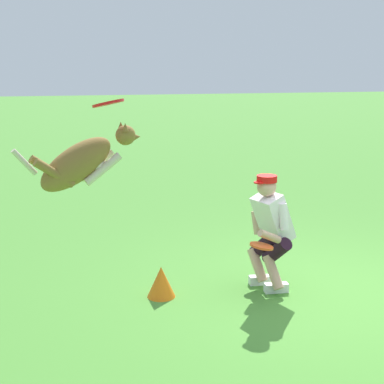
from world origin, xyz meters
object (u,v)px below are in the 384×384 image
Objects in this scene: person at (270,228)px; frisbee_held at (262,246)px; training_cone at (161,282)px; dog at (81,162)px; frisbee_flying at (108,103)px.

frisbee_held is (0.19, 0.34, -0.09)m from person.
training_cone is at bearing -16.26° from frisbee_held.
frisbee_held is at bearing 9.02° from dog.
person is at bearing -148.66° from frisbee_flying.
dog reaches higher than frisbee_held.
dog is 4.23× the size of frisbee_held.
dog is 2.28m from frisbee_held.
frisbee_flying is 0.79× the size of training_cone.
frisbee_held is (-1.58, -0.74, -1.57)m from frisbee_flying.
person is at bearing 14.53° from dog.
frisbee_flying is 2.33m from training_cone.
person is 0.40m from frisbee_held.
frisbee_held reaches higher than training_cone.
training_cone is at bearing -118.10° from frisbee_flying.
dog is (2.01, 1.18, 1.01)m from person.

